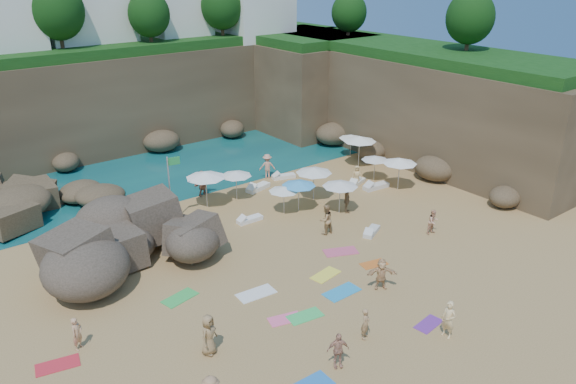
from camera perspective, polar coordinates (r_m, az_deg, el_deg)
ground at (r=32.10m, az=0.46°, el=-5.78°), size 120.00×120.00×0.00m
seawater at (r=57.09m, az=-18.61°, el=5.94°), size 120.00×120.00×0.00m
cliff_back at (r=52.25m, az=-15.16°, el=9.41°), size 44.00×8.00×8.00m
cliff_right at (r=48.67m, az=12.45°, el=8.73°), size 8.00×30.00×8.00m
cliff_corner at (r=55.62m, az=1.51°, el=10.95°), size 10.00×12.00×8.00m
rock_promontory at (r=41.61m, az=-26.01°, el=-1.32°), size 12.00×7.00×2.00m
clifftop_buildings at (r=52.28m, az=-15.36°, el=17.47°), size 28.48×9.48×7.00m
clifftop_trees at (r=47.42m, az=-10.09°, el=17.46°), size 35.60×23.82×4.40m
rock_outcrop at (r=32.35m, az=-15.89°, el=-6.49°), size 8.70×7.18×3.09m
flag_pole at (r=34.88m, az=-11.79°, el=1.12°), size 0.84×0.15×4.33m
parasol_0 at (r=36.88m, az=-8.38°, el=1.73°), size 2.61×2.61×2.47m
parasol_1 at (r=37.99m, az=-5.32°, el=1.88°), size 2.16×2.16×2.04m
parasol_2 at (r=44.28m, az=7.29°, el=5.39°), size 2.62×2.62×2.48m
parasol_3 at (r=46.65m, az=6.43°, el=5.63°), size 2.00×2.00×1.89m
parasol_4 at (r=41.70m, az=8.84°, el=3.43°), size 2.01×2.01×1.90m
parasol_5 at (r=35.90m, az=5.33°, el=0.84°), size 2.30×2.30×2.18m
parasol_7 at (r=37.71m, az=2.65°, el=2.23°), size 2.46×2.46×2.32m
parasol_9 at (r=35.70m, az=-0.42°, el=0.32°), size 1.98×1.98×1.87m
parasol_10 at (r=36.05m, az=1.10°, el=0.91°), size 2.22×2.22×2.10m
parasol_11 at (r=40.24m, az=11.30°, el=3.11°), size 2.45×2.45×2.31m
lounger_0 at (r=40.10m, az=-3.05°, el=0.45°), size 2.06×1.12×0.31m
lounger_1 at (r=42.12m, az=-0.44°, el=1.58°), size 1.85×1.07×0.27m
lounger_2 at (r=41.34m, az=7.01°, el=0.98°), size 1.79×1.07×0.26m
lounger_3 at (r=35.31m, az=-3.91°, el=-2.81°), size 1.69×0.58×0.26m
lounger_4 at (r=40.74m, az=8.93°, el=0.57°), size 2.03×0.84×0.31m
lounger_5 at (r=34.12m, az=8.49°, el=-3.99°), size 1.71×1.20×0.25m
towel_1 at (r=26.34m, az=-0.28°, el=-12.78°), size 1.69×1.14×0.03m
towel_3 at (r=26.54m, az=1.74°, el=-12.49°), size 1.76×1.06×0.03m
towel_5 at (r=28.13m, az=-3.25°, el=-10.26°), size 1.99×1.11×0.03m
towel_6 at (r=26.79m, az=14.09°, el=-12.89°), size 1.53×0.90×0.03m
towel_7 at (r=25.61m, az=-22.36°, el=-15.96°), size 1.84×1.19×0.03m
towel_8 at (r=28.33m, az=5.49°, el=-10.07°), size 1.90×0.97×0.03m
towel_9 at (r=31.90m, az=5.38°, el=-6.05°), size 2.12×1.63×0.03m
towel_10 at (r=30.92m, az=8.72°, el=-7.23°), size 1.58×1.03×0.03m
towel_11 at (r=28.27m, az=-10.93°, el=-10.50°), size 1.89×1.21×0.03m
towel_12 at (r=29.66m, az=3.84°, el=-8.39°), size 1.78×1.11×0.03m
person_stand_0 at (r=25.80m, az=-20.64°, el=-13.31°), size 0.66×0.61×1.51m
person_stand_1 at (r=33.44m, az=3.85°, el=-2.81°), size 0.91×0.71×1.87m
person_stand_2 at (r=41.97m, az=-2.12°, el=2.65°), size 1.29×1.02×1.87m
person_stand_3 at (r=36.39m, az=6.01°, el=-0.87°), size 0.92×1.03×1.67m
person_stand_4 at (r=41.05m, az=7.00°, el=1.71°), size 0.81×0.72×1.45m
person_stand_5 at (r=39.25m, az=-8.69°, el=0.90°), size 1.75×0.85×1.81m
person_stand_6 at (r=25.77m, az=15.98°, el=-12.34°), size 0.47×0.67×1.76m
person_lie_1 at (r=23.76m, az=5.04°, el=-16.90°), size 1.52×1.81×0.38m
person_lie_2 at (r=24.51m, az=-7.98°, el=-15.46°), size 1.63×2.03×0.49m
person_lie_3 at (r=28.77m, az=9.38°, el=-9.26°), size 2.16×2.19×0.43m
person_lie_4 at (r=25.36m, az=7.82°, el=-14.17°), size 1.12×1.52×0.34m
person_lie_5 at (r=34.75m, az=14.46°, el=-3.69°), size 0.86×1.56×0.57m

